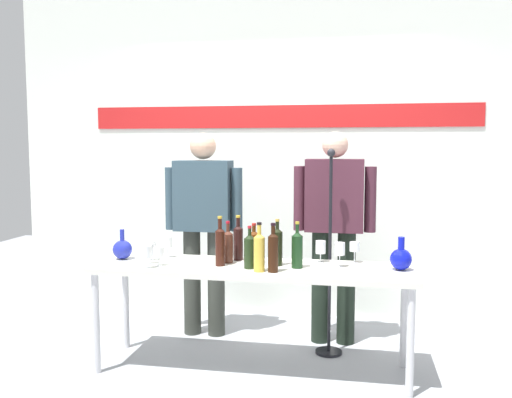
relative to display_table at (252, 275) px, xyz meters
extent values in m
plane|color=#9C9FA7|center=(0.00, 0.00, -0.67)|extent=(10.00, 10.00, 0.00)
cube|color=white|center=(0.00, 1.36, 0.83)|extent=(4.98, 0.10, 3.00)
cube|color=red|center=(0.00, 1.30, 1.14)|extent=(3.49, 0.01, 0.20)
cube|color=silver|center=(0.00, 0.00, 0.04)|extent=(2.19, 0.59, 0.04)
cylinder|color=silver|center=(-1.04, -0.24, -0.32)|extent=(0.05, 0.05, 0.69)
cylinder|color=silver|center=(1.04, -0.24, -0.32)|extent=(0.05, 0.05, 0.69)
cylinder|color=silver|center=(-1.04, 0.24, -0.32)|extent=(0.05, 0.05, 0.69)
cylinder|color=silver|center=(1.04, 0.24, -0.32)|extent=(0.05, 0.05, 0.69)
sphere|color=#2029A0|center=(-0.96, 0.05, 0.13)|extent=(0.14, 0.14, 0.14)
cylinder|color=#2029A0|center=(-0.96, 0.05, 0.24)|extent=(0.03, 0.03, 0.09)
sphere|color=#0E16B7|center=(0.99, 0.05, 0.13)|extent=(0.14, 0.14, 0.14)
cylinder|color=#0E16B7|center=(0.99, 0.05, 0.24)|extent=(0.04, 0.04, 0.09)
cylinder|color=#32352E|center=(-0.63, 0.65, -0.24)|extent=(0.14, 0.14, 0.87)
cylinder|color=#32352E|center=(-0.42, 0.65, -0.24)|extent=(0.14, 0.14, 0.87)
cube|color=#334A56|center=(-0.53, 0.65, 0.48)|extent=(0.45, 0.22, 0.57)
cylinder|color=#334A56|center=(-0.80, 0.65, 0.45)|extent=(0.09, 0.09, 0.51)
cylinder|color=#334A56|center=(-0.25, 0.65, 0.45)|extent=(0.09, 0.09, 0.51)
sphere|color=#E0AD8C|center=(-0.53, 0.65, 0.88)|extent=(0.21, 0.21, 0.21)
cylinder|color=black|center=(0.43, 0.65, -0.23)|extent=(0.14, 0.14, 0.89)
cylinder|color=black|center=(0.63, 0.65, -0.23)|extent=(0.14, 0.14, 0.89)
cube|color=#492331|center=(0.53, 0.65, 0.50)|extent=(0.45, 0.22, 0.56)
cylinder|color=#492331|center=(0.25, 0.65, 0.47)|extent=(0.09, 0.09, 0.50)
cylinder|color=#492331|center=(0.80, 0.65, 0.47)|extent=(0.09, 0.09, 0.50)
sphere|color=beige|center=(0.53, 0.65, 0.89)|extent=(0.20, 0.20, 0.20)
cylinder|color=black|center=(-0.13, 0.17, 0.18)|extent=(0.07, 0.07, 0.23)
cone|color=black|center=(-0.13, 0.17, 0.30)|extent=(0.07, 0.07, 0.03)
cylinder|color=black|center=(-0.13, 0.17, 0.33)|extent=(0.03, 0.03, 0.08)
cylinder|color=gold|center=(-0.13, 0.17, 0.38)|extent=(0.03, 0.03, 0.02)
cylinder|color=#33150D|center=(-0.21, -0.04, 0.18)|extent=(0.07, 0.07, 0.24)
cone|color=#33150D|center=(-0.21, -0.04, 0.31)|extent=(0.07, 0.07, 0.03)
cylinder|color=#33150D|center=(-0.21, -0.04, 0.35)|extent=(0.03, 0.03, 0.09)
cylinder|color=gold|center=(-0.21, -0.04, 0.40)|extent=(0.03, 0.03, 0.02)
cylinder|color=#4F281C|center=(-0.18, 0.07, 0.17)|extent=(0.07, 0.07, 0.20)
cone|color=#4F281C|center=(-0.18, 0.07, 0.28)|extent=(0.07, 0.07, 0.03)
cylinder|color=#4F281C|center=(-0.18, 0.07, 0.30)|extent=(0.02, 0.02, 0.07)
cylinder|color=red|center=(-0.18, 0.07, 0.35)|extent=(0.03, 0.03, 0.02)
cylinder|color=#55270C|center=(0.00, 0.07, 0.17)|extent=(0.07, 0.07, 0.21)
cone|color=#55270C|center=(0.00, 0.07, 0.28)|extent=(0.07, 0.07, 0.03)
cylinder|color=#55270C|center=(0.00, 0.07, 0.30)|extent=(0.03, 0.03, 0.06)
cylinder|color=#AD221B|center=(0.00, 0.07, 0.34)|extent=(0.03, 0.03, 0.02)
cylinder|color=black|center=(0.17, -0.16, 0.18)|extent=(0.07, 0.07, 0.23)
cone|color=black|center=(0.17, -0.16, 0.31)|extent=(0.07, 0.07, 0.03)
cylinder|color=black|center=(0.17, -0.16, 0.33)|extent=(0.03, 0.03, 0.07)
cylinder|color=black|center=(0.17, -0.16, 0.38)|extent=(0.03, 0.03, 0.02)
cylinder|color=gold|center=(0.08, -0.16, 0.18)|extent=(0.07, 0.07, 0.23)
cone|color=gold|center=(0.08, -0.16, 0.30)|extent=(0.07, 0.07, 0.03)
cylinder|color=gold|center=(0.08, -0.16, 0.33)|extent=(0.03, 0.03, 0.08)
cylinder|color=black|center=(0.08, -0.16, 0.38)|extent=(0.03, 0.03, 0.02)
cylinder|color=black|center=(0.00, -0.08, 0.16)|extent=(0.08, 0.08, 0.20)
cone|color=black|center=(0.00, -0.08, 0.28)|extent=(0.08, 0.08, 0.03)
cylinder|color=black|center=(0.00, -0.08, 0.30)|extent=(0.02, 0.02, 0.07)
cylinder|color=#B01C24|center=(0.00, -0.08, 0.34)|extent=(0.03, 0.03, 0.02)
cylinder|color=black|center=(0.17, 0.04, 0.18)|extent=(0.07, 0.07, 0.23)
cone|color=black|center=(0.17, 0.04, 0.31)|extent=(0.07, 0.07, 0.03)
cylinder|color=black|center=(0.17, 0.04, 0.33)|extent=(0.02, 0.02, 0.07)
cylinder|color=gold|center=(0.17, 0.04, 0.38)|extent=(0.03, 0.03, 0.02)
cylinder|color=#173518|center=(0.31, -0.01, 0.17)|extent=(0.08, 0.08, 0.22)
cone|color=#173518|center=(0.31, -0.01, 0.29)|extent=(0.08, 0.08, 0.03)
cylinder|color=#173518|center=(0.31, -0.01, 0.32)|extent=(0.02, 0.02, 0.08)
cylinder|color=gold|center=(0.31, -0.01, 0.37)|extent=(0.03, 0.03, 0.02)
cylinder|color=white|center=(-0.63, -0.12, 0.07)|extent=(0.05, 0.05, 0.00)
cylinder|color=white|center=(-0.63, -0.12, 0.09)|extent=(0.01, 0.01, 0.06)
cylinder|color=white|center=(-0.63, -0.12, 0.16)|extent=(0.07, 0.07, 0.07)
cylinder|color=white|center=(-0.71, -0.07, 0.07)|extent=(0.06, 0.06, 0.00)
cylinder|color=white|center=(-0.71, -0.07, 0.10)|extent=(0.01, 0.01, 0.06)
cylinder|color=white|center=(-0.71, -0.07, 0.16)|extent=(0.07, 0.07, 0.08)
cylinder|color=white|center=(-0.66, 0.16, 0.07)|extent=(0.06, 0.06, 0.00)
cylinder|color=white|center=(-0.66, 0.16, 0.10)|extent=(0.01, 0.01, 0.08)
cylinder|color=white|center=(-0.66, 0.16, 0.18)|extent=(0.06, 0.06, 0.08)
cylinder|color=white|center=(-0.68, -0.21, 0.07)|extent=(0.05, 0.05, 0.00)
cylinder|color=white|center=(-0.68, -0.21, 0.10)|extent=(0.01, 0.01, 0.07)
cylinder|color=white|center=(-0.68, -0.21, 0.18)|extent=(0.07, 0.07, 0.08)
cylinder|color=white|center=(-0.74, 0.05, 0.07)|extent=(0.05, 0.05, 0.00)
cylinder|color=white|center=(-0.74, 0.05, 0.10)|extent=(0.01, 0.01, 0.07)
cylinder|color=white|center=(-0.74, 0.05, 0.17)|extent=(0.07, 0.07, 0.07)
cylinder|color=white|center=(0.69, 0.22, 0.07)|extent=(0.06, 0.06, 0.00)
cylinder|color=white|center=(0.69, 0.22, 0.11)|extent=(0.01, 0.01, 0.08)
cylinder|color=white|center=(0.69, 0.22, 0.18)|extent=(0.07, 0.07, 0.07)
cylinder|color=white|center=(0.59, 0.07, 0.07)|extent=(0.06, 0.06, 0.00)
cylinder|color=white|center=(0.59, 0.07, 0.11)|extent=(0.01, 0.01, 0.08)
cylinder|color=white|center=(0.59, 0.07, 0.19)|extent=(0.07, 0.07, 0.09)
cylinder|color=white|center=(0.45, 0.20, 0.07)|extent=(0.05, 0.05, 0.00)
cylinder|color=white|center=(0.45, 0.20, 0.10)|extent=(0.01, 0.01, 0.06)
cylinder|color=white|center=(0.45, 0.20, 0.17)|extent=(0.07, 0.07, 0.09)
cylinder|color=black|center=(0.51, 0.40, -0.66)|extent=(0.20, 0.20, 0.02)
cylinder|color=black|center=(0.51, 0.40, 0.07)|extent=(0.02, 0.02, 1.47)
sphere|color=#232328|center=(0.51, 0.40, 0.83)|extent=(0.06, 0.06, 0.06)
camera|label=1|loc=(0.70, -3.63, 0.87)|focal=38.66mm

